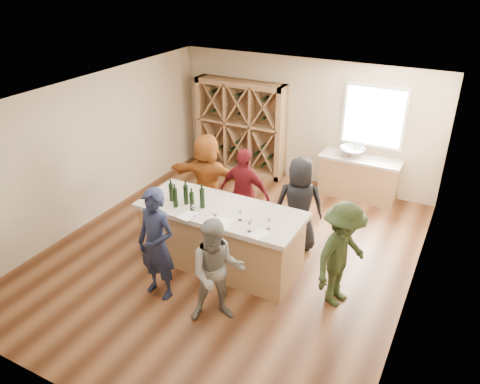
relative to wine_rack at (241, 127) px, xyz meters
The scene contains 34 objects.
floor 3.78m from the wine_rack, 65.36° to the right, with size 6.00×7.00×0.10m, color #58321C.
ceiling 4.00m from the wine_rack, 65.36° to the right, with size 6.00×7.00×0.10m, color white.
wall_back 1.56m from the wine_rack, 10.57° to the left, with size 6.00×0.10×2.80m, color tan.
wall_front 6.99m from the wine_rack, 77.60° to the right, with size 6.00×0.10×2.80m, color tan.
wall_left 3.63m from the wine_rack, 115.36° to the right, with size 0.10×7.00×2.80m, color tan.
wall_right 5.61m from the wine_rack, 35.70° to the right, with size 0.10×7.00×2.80m, color tan.
window_frame 3.08m from the wine_rack, ahead, with size 1.30×0.06×1.30m, color white.
window_pane 3.07m from the wine_rack, ahead, with size 1.18×0.01×1.18m, color white.
wine_rack is the anchor object (origin of this frame).
back_counter_base 2.98m from the wine_rack, ahead, with size 1.60×0.58×0.86m, color #977048.
back_counter_top 2.91m from the wine_rack, ahead, with size 1.70×0.62×0.06m, color #B5A994.
sink 2.70m from the wine_rack, ahead, with size 0.54×0.54×0.19m, color silver.
faucet 2.70m from the wine_rack, ahead, with size 0.02×0.02×0.30m, color silver.
tasting_counter_base 3.97m from the wine_rack, 67.08° to the right, with size 2.60×1.00×1.00m, color #977048.
tasting_counter_top 3.92m from the wine_rack, 67.08° to the right, with size 2.72×1.12×0.08m, color #B5A994.
wine_bottle_a 3.82m from the wine_rack, 79.78° to the right, with size 0.08×0.08×0.31m, color black.
wine_bottle_b 3.99m from the wine_rack, 77.63° to the right, with size 0.08×0.08×0.32m, color black.
wine_bottle_c 3.85m from the wine_rack, 75.71° to the right, with size 0.08×0.08×0.33m, color black.
wine_bottle_d 4.04m from the wine_rack, 73.36° to the right, with size 0.08×0.08×0.31m, color black.
wine_bottle_e 3.92m from the wine_rack, 71.36° to the right, with size 0.08×0.08×0.33m, color black.
wine_glass_a 4.22m from the wine_rack, 72.26° to the right, with size 0.07×0.07×0.18m, color white.
wine_glass_b 4.41m from the wine_rack, 67.35° to the right, with size 0.07×0.07×0.18m, color white.
wine_glass_c 4.61m from the wine_rack, 60.70° to the right, with size 0.07×0.07×0.19m, color white.
wine_glass_d 4.29m from the wine_rack, 62.45° to the right, with size 0.07×0.07×0.18m, color white.
wine_glass_e 4.56m from the wine_rack, 57.05° to the right, with size 0.07×0.07×0.18m, color white.
tasting_menu_a 4.21m from the wine_rack, 73.65° to the right, with size 0.23×0.31×0.00m, color white.
tasting_menu_b 4.37m from the wine_rack, 65.71° to the right, with size 0.23×0.32×0.00m, color white.
tasting_menu_c 4.69m from the wine_rack, 58.91° to the right, with size 0.21×0.29×0.00m, color white.
person_near_left 4.86m from the wine_rack, 77.21° to the right, with size 0.66×0.48×1.80m, color #191E38.
person_near_right 5.25m from the wine_rack, 65.90° to the right, with size 0.78×0.43×1.62m, color slate.
person_server 5.09m from the wine_rack, 45.48° to the right, with size 1.09×0.50×1.68m, color #263319.
person_far_mid 2.94m from the wine_rack, 60.81° to the right, with size 1.00×0.51×1.71m, color #590F14.
person_far_right 3.55m from the wine_rack, 45.67° to the right, with size 0.85×0.55×1.73m, color black.
person_far_left 2.46m from the wine_rack, 77.32° to the right, with size 1.66×0.59×1.78m, color #994C19.
Camera 1 is at (3.38, -6.03, 4.74)m, focal length 35.00 mm.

